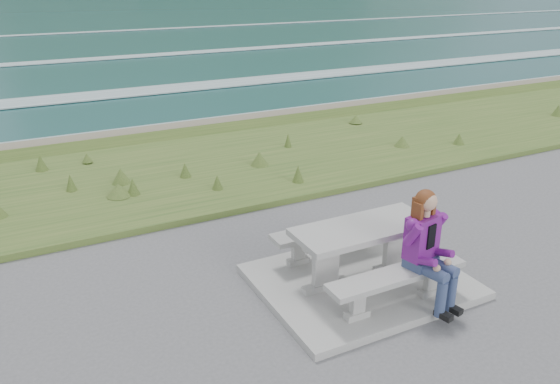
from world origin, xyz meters
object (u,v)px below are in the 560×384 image
at_px(seated_woman, 430,265).
at_px(picnic_table, 363,238).
at_px(bench_landward, 397,280).
at_px(bench_seaward, 333,232).

bearing_deg(seated_woman, picnic_table, 101.47).
distance_m(picnic_table, bench_landward, 0.74).
bearing_deg(bench_landward, bench_seaward, 90.00).
bearing_deg(bench_landward, picnic_table, 90.00).
distance_m(bench_landward, seated_woman, 0.43).
bearing_deg(bench_seaward, bench_landward, -90.00).
xyz_separation_m(bench_seaward, seated_woman, (0.37, -1.53, 0.17)).
bearing_deg(bench_seaward, picnic_table, -90.00).
relative_size(picnic_table, bench_seaward, 1.00).
distance_m(picnic_table, seated_woman, 0.91).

